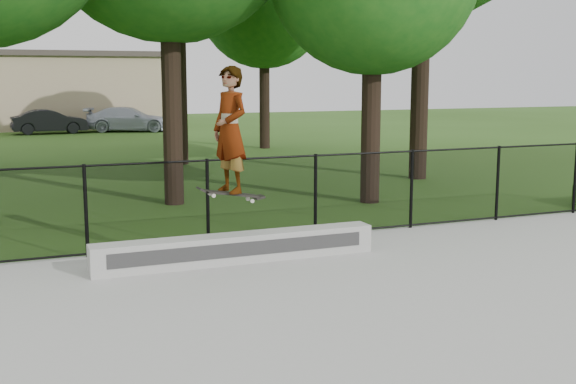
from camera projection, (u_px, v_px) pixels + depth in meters
name	position (u px, v px, depth m)	size (l,w,h in m)	color
ground	(544.00, 354.00, 7.67)	(100.00, 100.00, 0.00)	#2C4F16
concrete_slab	(544.00, 352.00, 7.66)	(14.00, 12.00, 0.06)	#A0A09B
grind_ledge	(237.00, 248.00, 11.22)	(4.51, 0.40, 0.44)	#A9A9A4
car_b	(50.00, 122.00, 37.01)	(1.31, 3.41, 1.24)	black
car_c	(129.00, 119.00, 38.41)	(1.83, 4.13, 1.31)	#A5ACBB
skater_airborne	(230.00, 132.00, 10.64)	(0.83, 0.79, 2.03)	black
chainlink_fence	(315.00, 195.00, 12.93)	(16.06, 0.06, 1.50)	black
distant_building	(53.00, 90.00, 41.32)	(12.40, 6.40, 4.30)	tan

